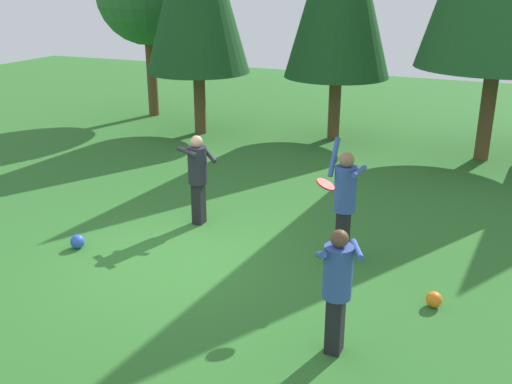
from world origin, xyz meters
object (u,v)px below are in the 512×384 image
person_bystander (198,172)px  ball_blue (77,241)px  frisbee (325,184)px  ball_orange (434,300)px  person_catcher (337,282)px  person_thrower (345,197)px

person_bystander → ball_blue: bearing=-101.1°
person_bystander → frisbee: person_bystander is taller
frisbee → ball_blue: (-4.11, -0.33, -1.46)m
frisbee → ball_orange: (1.57, 0.06, -1.46)m
person_bystander → person_catcher: bearing=-13.4°
person_thrower → ball_blue: 4.45m
frisbee → person_bystander: bearing=153.1°
person_catcher → person_bystander: 4.40m
person_thrower → ball_orange: 2.03m
person_bystander → ball_blue: 2.36m
person_catcher → person_bystander: person_bystander is taller
person_thrower → person_bystander: size_ratio=1.19×
person_thrower → frisbee: size_ratio=6.82×
person_thrower → ball_blue: (-4.14, -1.32, -0.94)m
person_thrower → ball_blue: person_thrower is taller
frisbee → ball_blue: bearing=-175.4°
person_catcher → ball_blue: (-4.71, 1.12, -0.82)m
ball_blue → ball_orange: bearing=4.0°
person_thrower → ball_orange: bearing=60.9°
person_thrower → person_bystander: bearing=-96.5°
person_thrower → person_catcher: bearing=15.0°
person_bystander → ball_orange: size_ratio=7.49×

